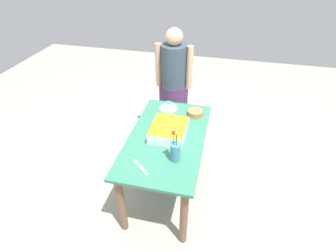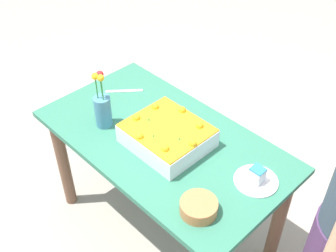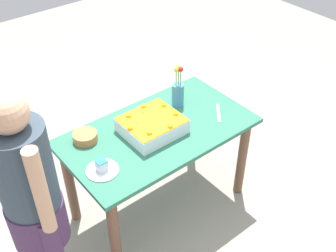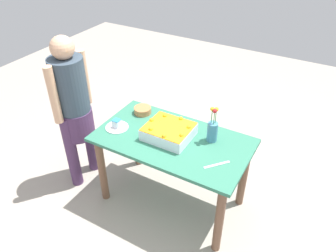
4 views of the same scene
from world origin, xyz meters
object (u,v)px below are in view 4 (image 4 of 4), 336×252
at_px(flower_vase, 212,130).
at_px(sheet_cake, 169,131).
at_px(fruit_bowl, 143,110).
at_px(person_standing, 73,105).
at_px(serving_plate_with_slice, 117,126).
at_px(cake_knife, 217,165).

bearing_deg(flower_vase, sheet_cake, 21.55).
xyz_separation_m(flower_vase, fruit_bowl, (0.72, -0.07, -0.08)).
height_order(flower_vase, person_standing, person_standing).
height_order(serving_plate_with_slice, cake_knife, serving_plate_with_slice).
distance_m(serving_plate_with_slice, cake_knife, 0.95).
distance_m(sheet_cake, serving_plate_with_slice, 0.47).
xyz_separation_m(serving_plate_with_slice, person_standing, (0.45, 0.04, 0.10)).
bearing_deg(fruit_bowl, serving_plate_with_slice, 78.10).
bearing_deg(flower_vase, cake_knife, 121.01).
xyz_separation_m(sheet_cake, serving_plate_with_slice, (0.46, 0.11, -0.03)).
height_order(cake_knife, flower_vase, flower_vase).
relative_size(serving_plate_with_slice, person_standing, 0.13).
bearing_deg(sheet_cake, person_standing, 9.44).
xyz_separation_m(cake_knife, person_standing, (1.39, 0.02, 0.12)).
xyz_separation_m(serving_plate_with_slice, cake_knife, (-0.95, 0.02, -0.02)).
relative_size(sheet_cake, cake_knife, 1.78).
height_order(cake_knife, person_standing, person_standing).
xyz_separation_m(sheet_cake, flower_vase, (-0.33, -0.13, 0.05)).
relative_size(sheet_cake, flower_vase, 1.20).
relative_size(cake_knife, fruit_bowl, 1.34).
relative_size(cake_knife, person_standing, 0.14).
bearing_deg(serving_plate_with_slice, cake_knife, 178.78).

